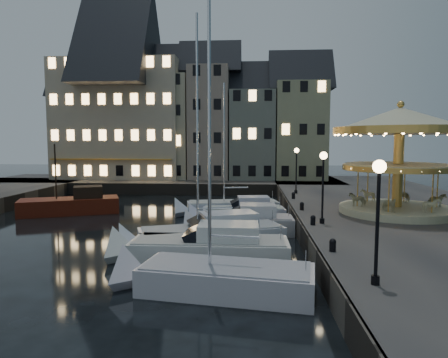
# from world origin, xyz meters

# --- Properties ---
(ground) EXTENTS (160.00, 160.00, 0.00)m
(ground) POSITION_xyz_m (0.00, 0.00, 0.00)
(ground) COLOR black
(ground) RESTS_ON ground
(quay_east) EXTENTS (16.00, 56.00, 1.30)m
(quay_east) POSITION_xyz_m (14.00, 6.00, 0.65)
(quay_east) COLOR #474442
(quay_east) RESTS_ON ground
(quay_north) EXTENTS (44.00, 12.00, 1.30)m
(quay_north) POSITION_xyz_m (-8.00, 28.00, 0.65)
(quay_north) COLOR #474442
(quay_north) RESTS_ON ground
(quaywall_e) EXTENTS (0.15, 44.00, 1.30)m
(quaywall_e) POSITION_xyz_m (6.00, 6.00, 0.65)
(quaywall_e) COLOR #47423A
(quaywall_e) RESTS_ON ground
(quaywall_n) EXTENTS (48.00, 0.15, 1.30)m
(quaywall_n) POSITION_xyz_m (-6.00, 22.00, 0.65)
(quaywall_n) COLOR #47423A
(quaywall_n) RESTS_ON ground
(streetlamp_a) EXTENTS (0.44, 0.44, 4.17)m
(streetlamp_a) POSITION_xyz_m (7.20, -9.00, 4.02)
(streetlamp_a) COLOR black
(streetlamp_a) RESTS_ON quay_east
(streetlamp_b) EXTENTS (0.44, 0.44, 4.17)m
(streetlamp_b) POSITION_xyz_m (7.20, 1.00, 4.02)
(streetlamp_b) COLOR black
(streetlamp_b) RESTS_ON quay_east
(streetlamp_c) EXTENTS (0.44, 0.44, 4.17)m
(streetlamp_c) POSITION_xyz_m (7.20, 14.50, 4.02)
(streetlamp_c) COLOR black
(streetlamp_c) RESTS_ON quay_east
(bollard_a) EXTENTS (0.30, 0.30, 0.57)m
(bollard_a) POSITION_xyz_m (6.60, -5.00, 1.60)
(bollard_a) COLOR black
(bollard_a) RESTS_ON quay_east
(bollard_b) EXTENTS (0.30, 0.30, 0.57)m
(bollard_b) POSITION_xyz_m (6.60, 0.50, 1.60)
(bollard_b) COLOR black
(bollard_b) RESTS_ON quay_east
(bollard_c) EXTENTS (0.30, 0.30, 0.57)m
(bollard_c) POSITION_xyz_m (6.60, 5.50, 1.60)
(bollard_c) COLOR black
(bollard_c) RESTS_ON quay_east
(bollard_d) EXTENTS (0.30, 0.30, 0.57)m
(bollard_d) POSITION_xyz_m (6.60, 11.00, 1.60)
(bollard_d) COLOR black
(bollard_d) RESTS_ON quay_east
(townhouse_na) EXTENTS (5.50, 8.00, 12.80)m
(townhouse_na) POSITION_xyz_m (-19.50, 30.00, 7.78)
(townhouse_na) COLOR gray
(townhouse_na) RESTS_ON quay_north
(townhouse_nb) EXTENTS (6.16, 8.00, 13.80)m
(townhouse_nb) POSITION_xyz_m (-14.05, 30.00, 8.28)
(townhouse_nb) COLOR slate
(townhouse_nb) RESTS_ON quay_north
(townhouse_nc) EXTENTS (6.82, 8.00, 14.80)m
(townhouse_nc) POSITION_xyz_m (-8.00, 30.00, 8.78)
(townhouse_nc) COLOR tan
(townhouse_nc) RESTS_ON quay_north
(townhouse_nd) EXTENTS (5.50, 8.00, 15.80)m
(townhouse_nd) POSITION_xyz_m (-2.25, 30.00, 9.28)
(townhouse_nd) COLOR gray
(townhouse_nd) RESTS_ON quay_north
(townhouse_ne) EXTENTS (6.16, 8.00, 12.80)m
(townhouse_ne) POSITION_xyz_m (3.20, 30.00, 7.78)
(townhouse_ne) COLOR slate
(townhouse_ne) RESTS_ON quay_north
(townhouse_nf) EXTENTS (6.82, 8.00, 13.80)m
(townhouse_nf) POSITION_xyz_m (9.25, 30.00, 8.28)
(townhouse_nf) COLOR gray
(townhouse_nf) RESTS_ON quay_north
(hotel_corner) EXTENTS (17.60, 9.00, 16.80)m
(hotel_corner) POSITION_xyz_m (-14.00, 30.00, 9.78)
(hotel_corner) COLOR #BEB096
(hotel_corner) RESTS_ON quay_north
(motorboat_a) EXTENTS (8.03, 3.75, 13.32)m
(motorboat_a) POSITION_xyz_m (1.51, -6.71, 0.54)
(motorboat_a) COLOR silver
(motorboat_a) RESTS_ON ground
(motorboat_b) EXTENTS (8.95, 2.66, 2.15)m
(motorboat_b) POSITION_xyz_m (0.58, -2.58, 0.64)
(motorboat_b) COLOR silver
(motorboat_b) RESTS_ON ground
(motorboat_c) EXTENTS (9.26, 5.28, 12.48)m
(motorboat_c) POSITION_xyz_m (0.45, 0.18, 0.68)
(motorboat_c) COLOR silver
(motorboat_c) RESTS_ON ground
(motorboat_d) EXTENTS (7.13, 2.46, 2.15)m
(motorboat_d) POSITION_xyz_m (2.37, 3.72, 0.64)
(motorboat_d) COLOR #BBBBC4
(motorboat_d) RESTS_ON ground
(motorboat_e) EXTENTS (7.17, 2.75, 2.15)m
(motorboat_e) POSITION_xyz_m (2.12, 7.31, 0.64)
(motorboat_e) COLOR silver
(motorboat_e) RESTS_ON ground
(motorboat_f) EXTENTS (8.57, 3.82, 11.35)m
(motorboat_f) POSITION_xyz_m (1.01, 10.25, 0.53)
(motorboat_f) COLOR silver
(motorboat_f) RESTS_ON ground
(red_fishing_boat) EXTENTS (8.31, 5.50, 6.06)m
(red_fishing_boat) POSITION_xyz_m (-11.97, 10.05, 0.70)
(red_fishing_boat) COLOR #59190B
(red_fishing_boat) RESTS_ON ground
(carousel) EXTENTS (8.44, 8.44, 7.39)m
(carousel) POSITION_xyz_m (12.73, 4.64, 6.17)
(carousel) COLOR #C2BD96
(carousel) RESTS_ON quay_east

